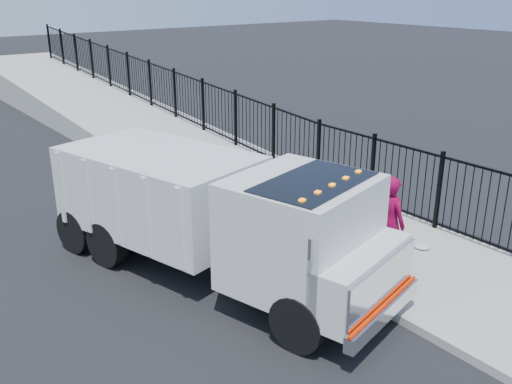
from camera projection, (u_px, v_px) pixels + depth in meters
ground at (324, 277)px, 11.33m from camera, size 120.00×120.00×0.00m
sidewalk at (470, 284)px, 10.92m from camera, size 3.55×12.00×0.12m
curb at (405, 317)px, 9.81m from camera, size 0.30×12.00×0.16m
ramp at (101, 119)px, 24.47m from camera, size 3.95×24.06×3.19m
iron_fence at (176, 109)px, 21.99m from camera, size 0.10×28.00×1.80m
truck at (219, 212)px, 10.81m from camera, size 4.09×7.64×2.50m
worker at (389, 223)px, 11.16m from camera, size 0.47×0.70×1.91m
debris at (422, 246)px, 12.27m from camera, size 0.35×0.35×0.09m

